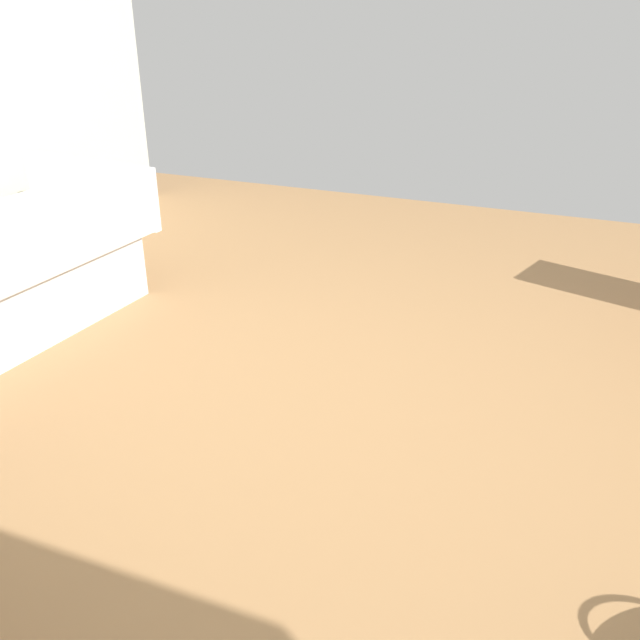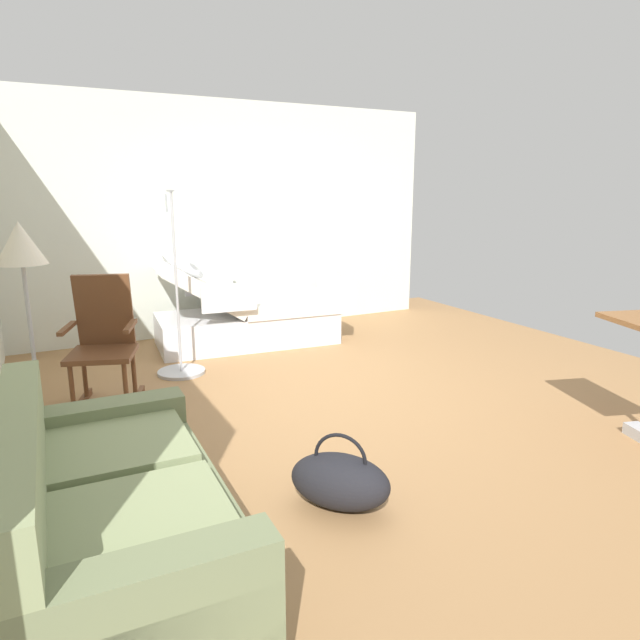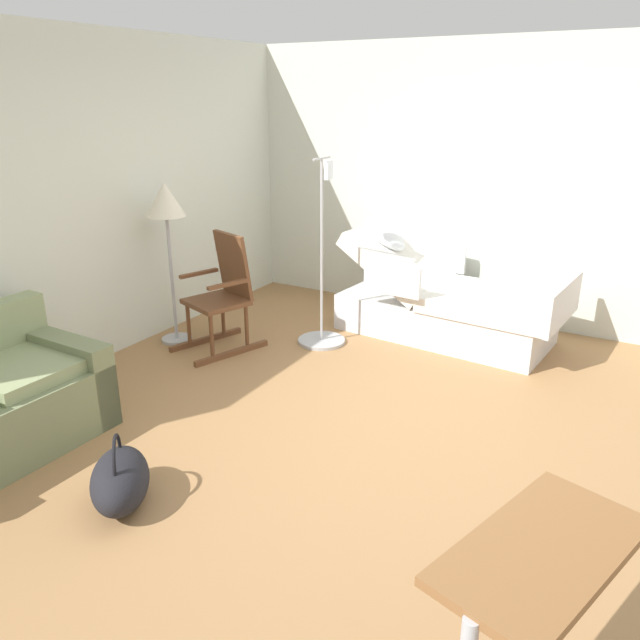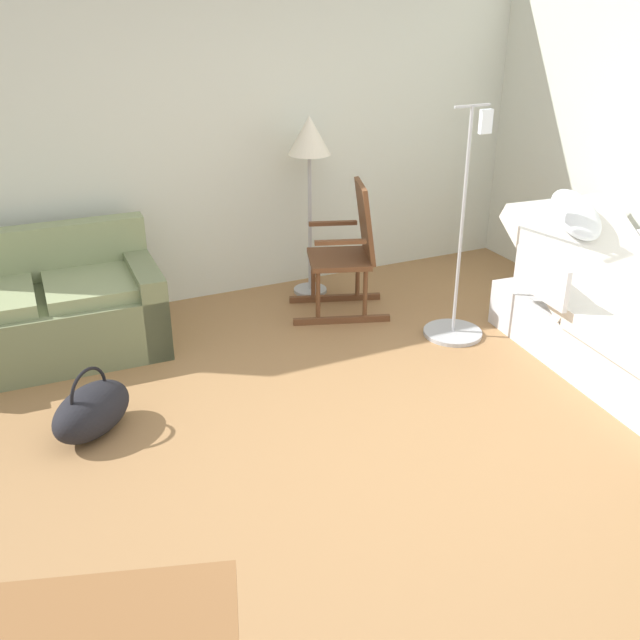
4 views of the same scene
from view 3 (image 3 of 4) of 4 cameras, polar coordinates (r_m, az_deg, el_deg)
The scene contains 9 objects.
ground_plane at distance 4.40m, azimuth 3.89°, elevation -9.85°, with size 6.60×6.60×0.00m, color #9E7247.
back_wall at distance 5.50m, azimuth -20.98°, elevation 10.00°, with size 5.48×0.10×2.70m, color silver.
side_wall at distance 6.40m, azimuth 15.07°, elevation 11.89°, with size 0.10×5.25×2.70m, color silver.
hospital_bed at distance 5.98m, azimuth 11.46°, elevation 1.36°, with size 1.14×2.13×1.10m.
rocking_chair at distance 5.60m, azimuth -8.93°, elevation 2.34°, with size 0.87×0.69×1.05m.
floor_lamp at distance 5.67m, azimuth -14.00°, elevation 9.75°, with size 0.34×0.34×1.48m.
overbed_table at distance 2.36m, azimuth 17.89°, elevation -25.83°, with size 0.88×0.62×0.84m.
duffel_bag at distance 3.76m, azimuth -17.94°, elevation -13.82°, with size 0.63×0.61×0.43m.
iv_pole at distance 5.73m, azimuth 0.18°, elevation 0.29°, with size 0.44×0.44×1.69m.
Camera 3 is at (-3.44, -1.63, 2.20)m, focal length 34.73 mm.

